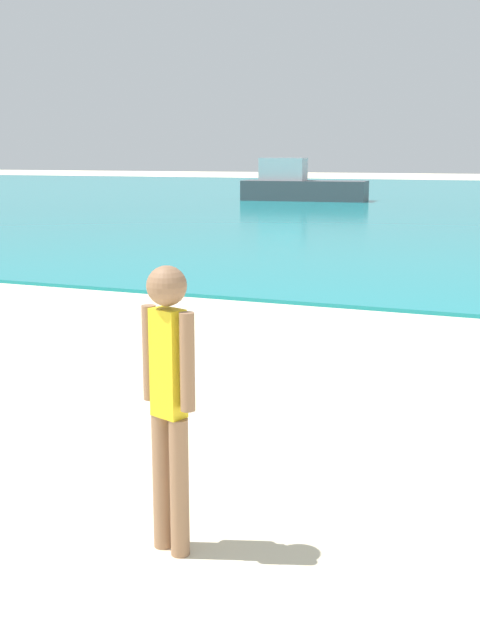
{
  "coord_description": "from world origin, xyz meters",
  "views": [
    {
      "loc": [
        2.53,
        2.18,
        2.2
      ],
      "look_at": [
        0.2,
        7.95,
        0.87
      ],
      "focal_mm": 43.55,
      "sensor_mm": 36.0,
      "label": 1
    }
  ],
  "objects": [
    {
      "name": "person_standing",
      "position": [
        0.66,
        5.78,
        0.93
      ],
      "size": [
        0.36,
        0.22,
        1.63
      ],
      "rotation": [
        0.0,
        0.0,
        5.94
      ],
      "color": "#936B4C",
      "rests_on": "ground"
    },
    {
      "name": "boat_far",
      "position": [
        -8.92,
        38.17,
        0.75
      ],
      "size": [
        6.05,
        2.45,
        2.0
      ],
      "rotation": [
        0.0,
        0.0,
        0.1
      ],
      "color": "#4C4C51",
      "rests_on": "water"
    }
  ]
}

